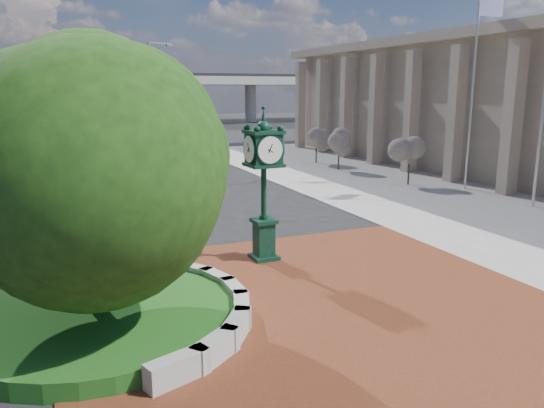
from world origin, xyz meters
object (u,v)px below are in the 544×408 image
at_px(flagpole_b, 473,90).
at_px(parked_car, 151,139).
at_px(street_lamp_far, 105,95).
at_px(post_clock, 264,179).
at_px(street_lamp_near, 154,93).

bearing_deg(flagpole_b, parked_car, 113.13).
bearing_deg(street_lamp_far, parked_car, -52.91).
bearing_deg(post_clock, flagpole_b, 25.68).
xyz_separation_m(post_clock, parked_car, (2.72, 34.31, -1.78)).
bearing_deg(post_clock, street_lamp_near, 86.92).
bearing_deg(street_lamp_far, street_lamp_near, -82.39).
height_order(post_clock, street_lamp_far, street_lamp_far).
bearing_deg(street_lamp_near, post_clock, -93.08).
height_order(parked_car, street_lamp_far, street_lamp_far).
bearing_deg(parked_car, street_lamp_far, 149.32).
relative_size(flagpole_b, street_lamp_near, 1.20).
bearing_deg(post_clock, parked_car, 85.47).
bearing_deg(parked_car, flagpole_b, -44.63).
height_order(parked_car, street_lamp_near, street_lamp_near).
bearing_deg(parked_car, post_clock, -72.29).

